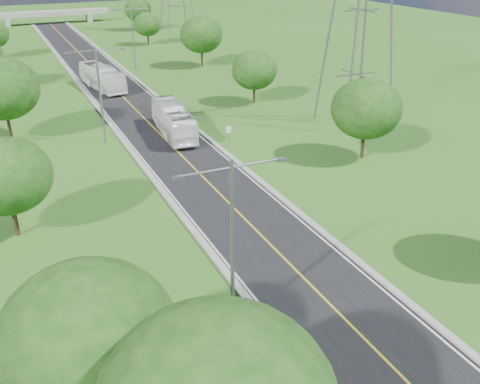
% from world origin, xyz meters
% --- Properties ---
extents(ground, '(260.00, 260.00, 0.00)m').
position_xyz_m(ground, '(0.00, 60.00, 0.00)').
color(ground, '#2D5919').
rests_on(ground, ground).
extents(road, '(8.00, 150.00, 0.06)m').
position_xyz_m(road, '(0.00, 66.00, 0.03)').
color(road, black).
rests_on(road, ground).
extents(curb_left, '(0.50, 150.00, 0.22)m').
position_xyz_m(curb_left, '(-4.25, 66.00, 0.11)').
color(curb_left, gray).
rests_on(curb_left, ground).
extents(curb_right, '(0.50, 150.00, 0.22)m').
position_xyz_m(curb_right, '(4.25, 66.00, 0.11)').
color(curb_right, gray).
rests_on(curb_right, ground).
extents(speed_limit_sign, '(0.55, 0.09, 2.40)m').
position_xyz_m(speed_limit_sign, '(5.20, 37.98, 1.60)').
color(speed_limit_sign, slate).
rests_on(speed_limit_sign, ground).
extents(overpass, '(30.00, 3.00, 3.20)m').
position_xyz_m(overpass, '(0.00, 140.00, 2.41)').
color(overpass, gray).
rests_on(overpass, ground).
extents(streetlight_near_left, '(5.90, 0.25, 10.00)m').
position_xyz_m(streetlight_near_left, '(-6.00, 12.00, 5.94)').
color(streetlight_near_left, slate).
rests_on(streetlight_near_left, ground).
extents(streetlight_mid_left, '(5.90, 0.25, 10.00)m').
position_xyz_m(streetlight_mid_left, '(-6.00, 45.00, 5.94)').
color(streetlight_mid_left, slate).
rests_on(streetlight_mid_left, ground).
extents(streetlight_far_right, '(5.90, 0.25, 10.00)m').
position_xyz_m(streetlight_far_right, '(6.00, 78.00, 5.94)').
color(streetlight_far_right, slate).
rests_on(streetlight_far_right, ground).
extents(tree_la, '(7.14, 7.14, 8.30)m').
position_xyz_m(tree_la, '(-14.00, 8.00, 5.27)').
color(tree_la, black).
rests_on(tree_la, ground).
extents(tree_lb, '(6.30, 6.30, 7.33)m').
position_xyz_m(tree_lb, '(-16.00, 28.00, 4.64)').
color(tree_lb, black).
rests_on(tree_lb, ground).
extents(tree_lc, '(7.56, 7.56, 8.79)m').
position_xyz_m(tree_lc, '(-15.00, 50.00, 5.58)').
color(tree_lc, black).
rests_on(tree_lc, ground).
extents(tree_rb, '(6.72, 6.72, 7.82)m').
position_xyz_m(tree_rb, '(16.00, 30.00, 4.95)').
color(tree_rb, black).
rests_on(tree_rb, ground).
extents(tree_rc, '(5.88, 5.88, 6.84)m').
position_xyz_m(tree_rc, '(15.00, 52.00, 4.33)').
color(tree_rc, black).
rests_on(tree_rc, ground).
extents(tree_rd, '(7.14, 7.14, 8.30)m').
position_xyz_m(tree_rd, '(17.00, 76.00, 5.27)').
color(tree_rd, black).
rests_on(tree_rd, ground).
extents(tree_re, '(5.46, 5.46, 6.35)m').
position_xyz_m(tree_re, '(14.50, 100.00, 4.02)').
color(tree_re, black).
rests_on(tree_re, ground).
extents(tree_rf, '(6.30, 6.30, 7.33)m').
position_xyz_m(tree_rf, '(18.00, 120.00, 4.64)').
color(tree_rf, black).
rests_on(tree_rf, ground).
extents(bus_outbound, '(3.84, 11.70, 3.20)m').
position_xyz_m(bus_outbound, '(1.39, 44.28, 1.66)').
color(bus_outbound, white).
rests_on(bus_outbound, road).
extents(bus_inbound, '(4.54, 12.10, 3.29)m').
position_xyz_m(bus_inbound, '(-1.52, 67.69, 1.71)').
color(bus_inbound, white).
rests_on(bus_inbound, road).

